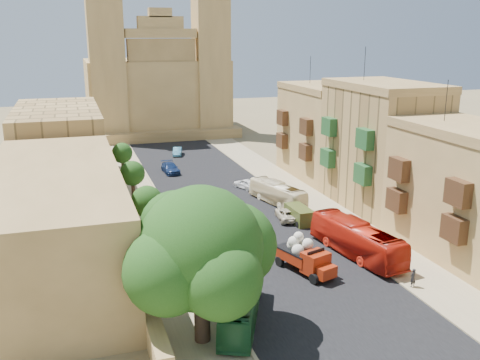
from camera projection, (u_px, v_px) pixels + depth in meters
ground at (368, 348)px, 32.90m from camera, size 260.00×260.00×0.00m
road_surface at (229, 205)px, 60.48m from camera, size 14.00×140.00×0.01m
sidewalk_east at (306, 198)px, 63.26m from camera, size 5.00×140.00×0.01m
sidewalk_west at (145, 213)px, 57.70m from camera, size 5.00×140.00×0.01m
kerb_east at (287, 199)px, 62.52m from camera, size 0.25×140.00×0.12m
kerb_west at (168, 211)px, 58.41m from camera, size 0.25×140.00×0.12m
townhouse_b at (468, 190)px, 46.20m from camera, size 9.00×14.00×14.90m
townhouse_c at (381, 145)px, 58.74m from camera, size 9.00×14.00×17.40m
townhouse_d at (324, 131)px, 71.81m from camera, size 9.00×14.00×15.90m
west_wall at (126, 242)px, 47.39m from camera, size 1.00×40.00×1.80m
west_building_low at (58, 220)px, 43.07m from camera, size 10.00×28.00×8.40m
west_building_mid at (59, 148)px, 66.76m from camera, size 10.00×22.00×10.00m
church at (157, 84)px, 102.67m from camera, size 28.00×22.50×36.30m
ficus_tree at (202, 252)px, 32.26m from camera, size 10.08×9.27×10.08m
street_tree_a at (170, 251)px, 40.25m from camera, size 2.81×2.81×4.31m
street_tree_b at (147, 202)px, 51.20m from camera, size 3.09×3.09×4.75m
street_tree_c at (132, 173)px, 62.27m from camera, size 2.94×2.94×4.52m
street_tree_d at (122, 153)px, 73.33m from camera, size 2.85×2.85×4.38m
red_truck at (305, 256)px, 43.13m from camera, size 3.62×5.81×3.21m
olive_pickup at (299, 215)px, 54.77m from camera, size 1.88×3.97×1.62m
bus_green_north at (241, 305)px, 35.62m from camera, size 5.46×8.88×2.45m
bus_red_east at (357, 239)px, 46.34m from camera, size 4.04×10.95×2.98m
bus_cream_east at (277, 193)px, 60.74m from camera, size 4.16×9.04×2.45m
car_blue_a at (209, 237)px, 49.32m from camera, size 2.41×4.06×1.30m
car_white_a at (188, 199)px, 60.27m from camera, size 2.34×4.52×1.42m
car_cream at (287, 214)px, 55.67m from camera, size 2.68×4.60×1.20m
car_dkblue at (170, 168)px, 74.47m from camera, size 2.16×4.85×1.38m
car_white_b at (246, 184)px, 66.84m from camera, size 2.84×4.01×1.27m
car_blue_b at (177, 151)px, 85.43m from camera, size 2.19×3.94×1.23m
pedestrian_a at (413, 278)px, 40.70m from camera, size 0.63×0.49×1.52m
pedestrian_c at (377, 245)px, 46.77m from camera, size 0.40×0.97×1.65m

